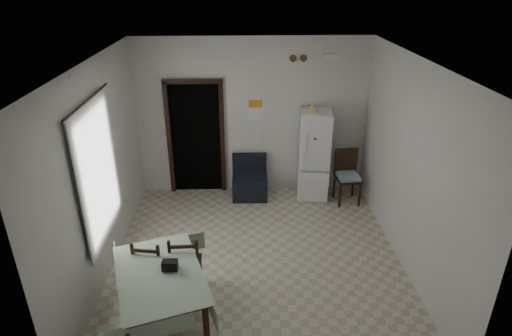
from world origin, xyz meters
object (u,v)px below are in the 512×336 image
Objects in this scene: dining_table at (162,299)px; dining_chair_far_right at (186,262)px; fridge at (313,155)px; dining_chair_far_left at (153,266)px; navy_seat at (250,178)px; corner_chair at (348,178)px.

dining_table is 1.57× the size of dining_chair_far_right.
dining_chair_far_right is at bearing -122.25° from fridge.
dining_chair_far_left is at bearing 4.23° from dining_chair_far_right.
fridge is 2.15× the size of navy_seat.
corner_chair is (0.60, -0.27, -0.34)m from fridge.
navy_seat is 0.87× the size of dining_chair_far_left.
navy_seat reaches higher than dining_table.
navy_seat is 0.85× the size of dining_chair_far_right.
corner_chair is 0.69× the size of dining_table.
corner_chair reaches higher than dining_table.
corner_chair is 1.08× the size of dining_chair_far_right.
navy_seat is at bearing -173.93° from fridge.
dining_chair_far_right is at bearing 50.64° from dining_table.
corner_chair reaches higher than navy_seat.
navy_seat is 2.95m from dining_chair_far_left.
dining_chair_far_left reaches higher than navy_seat.
dining_chair_far_right is at bearing -165.03° from dining_chair_far_left.
dining_chair_far_left is 0.97× the size of dining_chair_far_right.
dining_chair_far_right is (0.22, 0.57, 0.08)m from dining_table.
dining_chair_far_left is (-3.08, -2.37, -0.05)m from corner_chair.
dining_table is at bearing -107.99° from navy_seat.
dining_chair_far_left is at bearing -127.07° from fridge.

